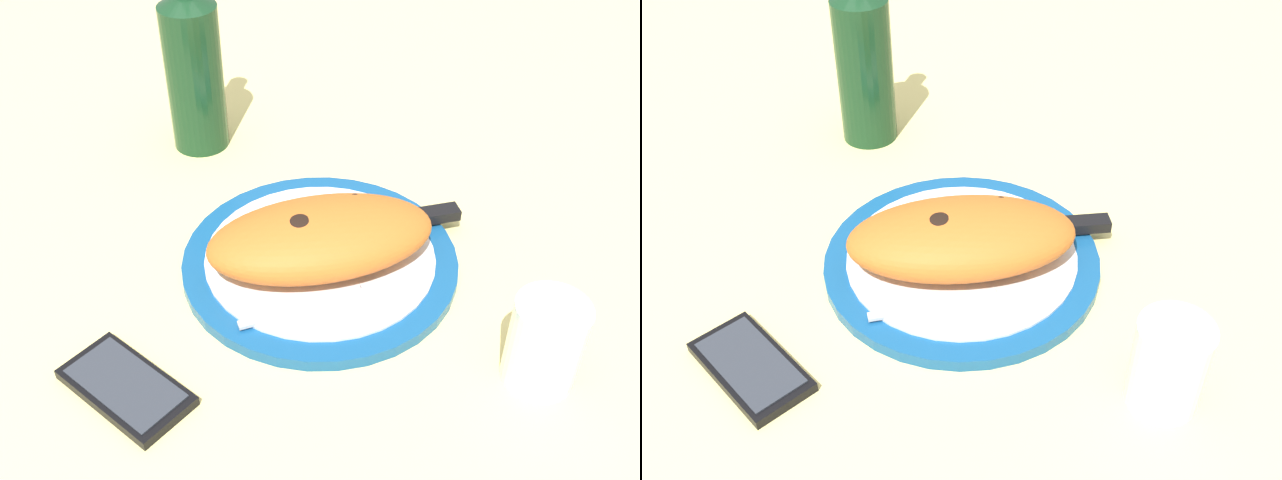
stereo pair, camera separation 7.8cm
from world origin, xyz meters
TOP-DOWN VIEW (x-y plane):
  - ground_plane at (0.00, 0.00)cm, footprint 150.00×150.00cm
  - plate at (0.00, 0.00)cm, footprint 28.55×28.55cm
  - calzone at (-0.33, -0.89)cm, footprint 24.36×14.56cm
  - fork at (0.96, -6.92)cm, footprint 16.56×5.51cm
  - knife at (7.47, 3.76)cm, footprint 24.46×4.97cm
  - smartphone at (-18.82, -14.38)cm, footprint 12.85×13.01cm
  - water_glass at (17.64, -16.82)cm, footprint 6.50×6.50cm
  - wine_bottle at (-12.31, 25.35)cm, footprint 6.95×6.95cm

SIDE VIEW (x-z plane):
  - ground_plane at x=0.00cm, z-range -3.00..0.00cm
  - smartphone at x=-18.82cm, z-range -0.02..1.14cm
  - plate at x=0.00cm, z-range -0.04..1.58cm
  - fork at x=0.96cm, z-range 1.62..2.02cm
  - knife at x=7.47cm, z-range 1.50..2.70cm
  - water_glass at x=17.64cm, z-range -0.53..8.16cm
  - calzone at x=-0.33cm, z-range 1.62..7.73cm
  - wine_bottle at x=-12.31cm, z-range -2.52..23.64cm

